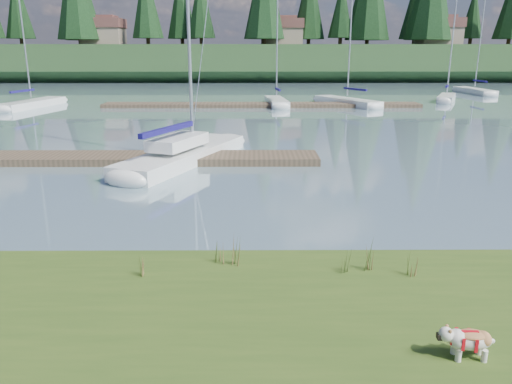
{
  "coord_description": "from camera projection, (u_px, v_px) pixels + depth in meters",
  "views": [
    {
      "loc": [
        1.28,
        -11.53,
        4.53
      ],
      "look_at": [
        1.35,
        -0.5,
        1.37
      ],
      "focal_mm": 35.0,
      "sensor_mm": 36.0,
      "label": 1
    }
  ],
  "objects": [
    {
      "name": "weed_0",
      "position": [
        236.0,
        251.0,
        9.97
      ],
      "size": [
        0.17,
        0.14,
        0.71
      ],
      "color": "#475B23",
      "rests_on": "bank"
    },
    {
      "name": "sailboat_bg_2",
      "position": [
        275.0,
        101.0,
        42.75
      ],
      "size": [
        1.95,
        7.17,
        10.73
      ],
      "rotation": [
        0.0,
        0.0,
        1.65
      ],
      "color": "white",
      "rests_on": "ground"
    },
    {
      "name": "weed_3",
      "position": [
        139.0,
        262.0,
        9.51
      ],
      "size": [
        0.17,
        0.14,
        0.65
      ],
      "color": "#475B23",
      "rests_on": "bank"
    },
    {
      "name": "sailboat_bg_3",
      "position": [
        342.0,
        101.0,
        42.94
      ],
      "size": [
        5.25,
        8.06,
        12.09
      ],
      "rotation": [
        0.0,
        0.0,
        2.05
      ],
      "color": "white",
      "rests_on": "ground"
    },
    {
      "name": "ridge",
      "position": [
        245.0,
        63.0,
        81.83
      ],
      "size": [
        200.0,
        20.0,
        5.0
      ],
      "primitive_type": "cube",
      "color": "#1E361A",
      "rests_on": "ground"
    },
    {
      "name": "weed_5",
      "position": [
        412.0,
        264.0,
        9.52
      ],
      "size": [
        0.17,
        0.14,
        0.55
      ],
      "color": "#475B23",
      "rests_on": "bank"
    },
    {
      "name": "house_1",
      "position": [
        283.0,
        32.0,
        78.63
      ],
      "size": [
        6.3,
        5.3,
        4.65
      ],
      "color": "gray",
      "rests_on": "ridge"
    },
    {
      "name": "sailboat_bg_5",
      "position": [
        471.0,
        90.0,
        53.85
      ],
      "size": [
        2.08,
        7.88,
        11.16
      ],
      "rotation": [
        0.0,
        0.0,
        1.64
      ],
      "color": "white",
      "rests_on": "ground"
    },
    {
      "name": "sailboat_bg_4",
      "position": [
        447.0,
        97.0,
        46.02
      ],
      "size": [
        3.74,
        6.2,
        9.43
      ],
      "rotation": [
        0.0,
        0.0,
        1.14
      ],
      "color": "white",
      "rests_on": "ground"
    },
    {
      "name": "weed_1",
      "position": [
        221.0,
        253.0,
        10.12
      ],
      "size": [
        0.17,
        0.14,
        0.49
      ],
      "color": "#475B23",
      "rests_on": "bank"
    },
    {
      "name": "house_0",
      "position": [
        103.0,
        31.0,
        77.49
      ],
      "size": [
        6.3,
        5.3,
        4.65
      ],
      "color": "gray",
      "rests_on": "ridge"
    },
    {
      "name": "bulldog",
      "position": [
        469.0,
        339.0,
        6.95
      ],
      "size": [
        0.78,
        0.35,
        0.47
      ],
      "rotation": [
        0.0,
        0.0,
        3.11
      ],
      "color": "silver",
      "rests_on": "bank"
    },
    {
      "name": "dock_far",
      "position": [
        262.0,
        105.0,
        41.14
      ],
      "size": [
        26.0,
        2.2,
        0.3
      ],
      "primitive_type": "cube",
      "color": "#4C3D2C",
      "rests_on": "ground"
    },
    {
      "name": "dock_near",
      "position": [
        127.0,
        158.0,
        20.91
      ],
      "size": [
        16.0,
        2.0,
        0.3
      ],
      "primitive_type": "cube",
      "color": "#4C3D2C",
      "rests_on": "ground"
    },
    {
      "name": "house_2",
      "position": [
        439.0,
        31.0,
        76.85
      ],
      "size": [
        6.3,
        5.3,
        4.65
      ],
      "color": "gray",
      "rests_on": "ridge"
    },
    {
      "name": "conifer_3",
      "position": [
        181.0,
        2.0,
        78.27
      ],
      "size": [
        4.84,
        4.84,
        12.25
      ],
      "color": "#382619",
      "rests_on": "ridge"
    },
    {
      "name": "mud_lip",
      "position": [
        194.0,
        264.0,
        10.77
      ],
      "size": [
        60.0,
        0.5,
        0.14
      ],
      "primitive_type": "cube",
      "color": "#33281C",
      "rests_on": "ground"
    },
    {
      "name": "sailboat_main",
      "position": [
        192.0,
        150.0,
        21.3
      ],
      "size": [
        5.17,
        9.06,
        13.04
      ],
      "rotation": [
        0.0,
        0.0,
        1.17
      ],
      "color": "white",
      "rests_on": "ground"
    },
    {
      "name": "weed_2",
      "position": [
        371.0,
        256.0,
        9.68
      ],
      "size": [
        0.17,
        0.14,
        0.75
      ],
      "color": "#475B23",
      "rests_on": "bank"
    },
    {
      "name": "ground",
      "position": [
        237.0,
        107.0,
        41.17
      ],
      "size": [
        200.0,
        200.0,
        0.0
      ],
      "primitive_type": "plane",
      "color": "#7B99A6",
      "rests_on": "ground"
    },
    {
      "name": "sailboat_bg_0",
      "position": [
        37.0,
        102.0,
        41.39
      ],
      "size": [
        3.23,
        8.63,
        12.22
      ],
      "rotation": [
        0.0,
        0.0,
        1.38
      ],
      "color": "white",
      "rests_on": "ground"
    },
    {
      "name": "weed_4",
      "position": [
        347.0,
        262.0,
        9.66
      ],
      "size": [
        0.17,
        0.14,
        0.52
      ],
      "color": "#475B23",
      "rests_on": "bank"
    },
    {
      "name": "conifer_5",
      "position": [
        342.0,
        7.0,
        76.75
      ],
      "size": [
        3.96,
        3.96,
        10.35
      ],
      "color": "#382619",
      "rests_on": "ridge"
    }
  ]
}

